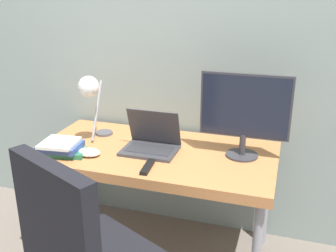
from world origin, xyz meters
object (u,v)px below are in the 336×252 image
Objects in this scene: office_chair at (83,252)px; book_stack at (61,148)px; game_controller at (88,152)px; monitor at (245,111)px; desk_lamp at (90,92)px; laptop at (151,142)px.

book_stack is at bearing 127.57° from office_chair.
game_controller is at bearing 115.68° from office_chair.
monitor is 1.18× the size of desk_lamp.
office_chair reaches higher than laptop.
book_stack is at bearing -155.76° from laptop.
book_stack is (-0.48, -0.22, -0.01)m from laptop.
desk_lamp is at bearing -175.61° from monitor.
laptop is 0.48m from desk_lamp.
laptop is 2.19× the size of game_controller.
office_chair is (0.38, -0.84, -0.47)m from desk_lamp.
monitor is at bearing 9.05° from laptop.
office_chair is at bearing -52.43° from book_stack.
desk_lamp is 0.41× the size of office_chair.
laptop is at bearing -2.01° from desk_lamp.
desk_lamp is 0.37m from game_controller.
game_controller is (-0.86, -0.27, -0.26)m from monitor.
book_stack is 0.16m from game_controller.
office_chair reaches higher than game_controller.
book_stack is 1.96× the size of game_controller.
game_controller is at bearing 11.68° from book_stack.
monitor is at bearing 4.39° from desk_lamp.
desk_lamp reaches higher than laptop.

